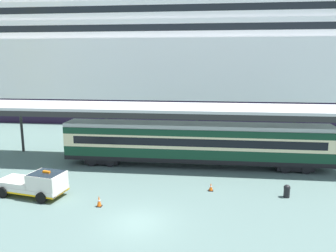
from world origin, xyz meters
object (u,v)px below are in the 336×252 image
object	(u,v)px
traffic_cone_near	(99,201)
train_carriage	(196,142)
traffic_cone_mid	(211,187)
service_truck	(37,183)
quay_bollard	(287,191)
cruise_ship	(209,41)

from	to	relation	value
traffic_cone_near	train_carriage	bearing A→B (deg)	57.27
train_carriage	traffic_cone_mid	world-z (taller)	train_carriage
traffic_cone_near	traffic_cone_mid	distance (m)	8.46
service_truck	traffic_cone_near	xyz separation A→B (m)	(5.10, -1.23, -0.61)
traffic_cone_near	quay_bollard	world-z (taller)	quay_bollard
quay_bollard	cruise_ship	bearing A→B (deg)	98.12
service_truck	traffic_cone_near	distance (m)	5.29
quay_bollard	traffic_cone_near	bearing A→B (deg)	-166.66
service_truck	traffic_cone_near	world-z (taller)	service_truck
traffic_cone_near	service_truck	bearing A→B (deg)	166.42
traffic_cone_near	quay_bollard	distance (m)	13.45
train_carriage	traffic_cone_mid	xyz separation A→B (m)	(1.39, -5.97, -2.00)
cruise_ship	traffic_cone_near	world-z (taller)	cruise_ship
service_truck	traffic_cone_mid	size ratio (longest dim) A/B	8.69
traffic_cone_mid	quay_bollard	bearing A→B (deg)	-6.26
cruise_ship	service_truck	world-z (taller)	cruise_ship
train_carriage	service_truck	xyz separation A→B (m)	(-11.33, -8.45, -1.32)
cruise_ship	service_truck	distance (m)	45.39
traffic_cone_mid	traffic_cone_near	bearing A→B (deg)	-154.04
cruise_ship	quay_bollard	world-z (taller)	cruise_ship
cruise_ship	traffic_cone_mid	distance (m)	41.49
train_carriage	quay_bollard	world-z (taller)	train_carriage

